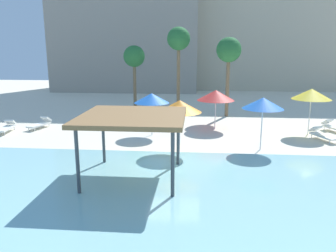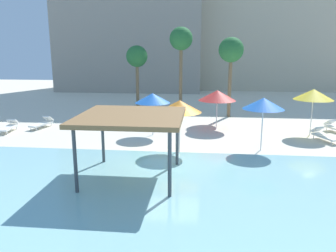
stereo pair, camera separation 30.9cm
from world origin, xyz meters
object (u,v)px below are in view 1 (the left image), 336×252
beach_umbrella_red_4 (216,95)px  palm_tree_1 (134,58)px  lounge_chair_1 (322,134)px  lounge_chair_2 (334,127)px  lounge_chair_4 (7,127)px  beach_umbrella_yellow_1 (312,94)px  beach_umbrella_blue_2 (263,103)px  palm_tree_2 (229,52)px  beach_umbrella_orange_3 (180,106)px  lounge_chair_0 (41,123)px  palm_tree_0 (179,41)px  beach_umbrella_blue_0 (152,98)px  shade_pavilion (133,119)px

beach_umbrella_red_4 → palm_tree_1: (-6.85, 7.77, 2.22)m
lounge_chair_1 → lounge_chair_2: 2.65m
lounge_chair_4 → lounge_chair_1: bearing=82.7°
beach_umbrella_yellow_1 → beach_umbrella_blue_2: 5.09m
lounge_chair_1 → palm_tree_2: palm_tree_2 is taller
beach_umbrella_orange_3 → lounge_chair_2: bearing=28.2°
lounge_chair_0 → palm_tree_0: 12.63m
beach_umbrella_yellow_1 → palm_tree_1: (-12.62, 8.87, 1.93)m
beach_umbrella_orange_3 → lounge_chair_1: beach_umbrella_orange_3 is taller
lounge_chair_1 → lounge_chair_4: same height
palm_tree_2 → beach_umbrella_blue_0: bearing=-129.1°
beach_umbrella_yellow_1 → lounge_chair_0: bearing=179.3°
beach_umbrella_orange_3 → palm_tree_2: (3.22, 9.68, 2.61)m
beach_umbrella_blue_2 → shade_pavilion: bearing=-142.7°
lounge_chair_2 → lounge_chair_1: bearing=-60.2°
beach_umbrella_blue_2 → lounge_chair_2: (5.48, 4.50, -2.18)m
beach_umbrella_red_4 → lounge_chair_1: size_ratio=1.31×
beach_umbrella_yellow_1 → lounge_chair_0: size_ratio=1.45×
lounge_chair_0 → beach_umbrella_blue_0: bearing=96.0°
beach_umbrella_orange_3 → palm_tree_0: 12.08m
lounge_chair_0 → shade_pavilion: bearing=58.1°
lounge_chair_1 → palm_tree_2: bearing=-165.5°
palm_tree_2 → lounge_chair_2: bearing=-34.1°
beach_umbrella_blue_2 → palm_tree_1: size_ratio=0.51×
beach_umbrella_orange_3 → lounge_chair_0: size_ratio=1.37×
shade_pavilion → lounge_chair_2: 14.78m
lounge_chair_4 → beach_umbrella_yellow_1: bearing=86.6°
lounge_chair_0 → beach_umbrella_orange_3: bearing=79.3°
beach_umbrella_orange_3 → palm_tree_1: palm_tree_1 is taller
beach_umbrella_blue_0 → beach_umbrella_yellow_1: (9.77, 0.97, 0.23)m
beach_umbrella_blue_0 → beach_umbrella_blue_2: (6.19, -2.64, 0.19)m
beach_umbrella_yellow_1 → beach_umbrella_orange_3: bearing=-151.1°
beach_umbrella_blue_0 → palm_tree_0: bearing=81.8°
beach_umbrella_yellow_1 → lounge_chair_1: 2.59m
lounge_chair_2 → palm_tree_0: 13.43m
palm_tree_1 → palm_tree_2: 8.74m
palm_tree_1 → lounge_chair_1: bearing=-38.0°
palm_tree_2 → shade_pavilion: bearing=-110.0°
beach_umbrella_blue_2 → beach_umbrella_orange_3: (-4.29, -0.75, -0.09)m
beach_umbrella_red_4 → lounge_chair_1: beach_umbrella_red_4 is taller
beach_umbrella_orange_3 → palm_tree_0: size_ratio=0.39×
beach_umbrella_yellow_1 → beach_umbrella_orange_3: size_ratio=1.05×
shade_pavilion → beach_umbrella_yellow_1: beach_umbrella_yellow_1 is taller
beach_umbrella_red_4 → palm_tree_2: 5.18m
lounge_chair_2 → lounge_chair_4: same height
shade_pavilion → beach_umbrella_red_4: (3.81, 9.27, -0.27)m
lounge_chair_2 → palm_tree_1: 17.08m
beach_umbrella_yellow_1 → palm_tree_0: palm_tree_0 is taller
shade_pavilion → beach_umbrella_orange_3: beach_umbrella_orange_3 is taller
lounge_chair_0 → lounge_chair_2: 19.45m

